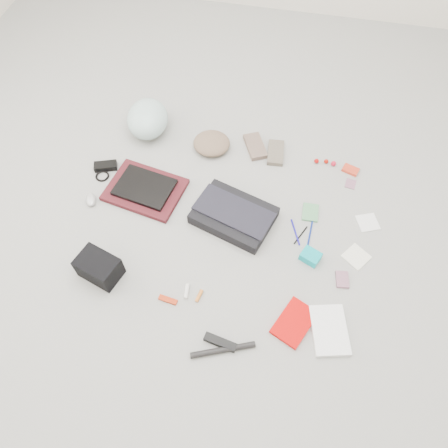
% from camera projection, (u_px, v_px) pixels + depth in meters
% --- Properties ---
extents(ground_plane, '(4.00, 4.00, 0.00)m').
position_uv_depth(ground_plane, '(224.00, 229.00, 2.23)').
color(ground_plane, gray).
extents(messenger_bag, '(0.45, 0.38, 0.06)m').
position_uv_depth(messenger_bag, '(234.00, 215.00, 2.24)').
color(messenger_bag, black).
rests_on(messenger_bag, ground_plane).
extents(bag_flap, '(0.43, 0.29, 0.01)m').
position_uv_depth(bag_flap, '(234.00, 211.00, 2.20)').
color(bag_flap, black).
rests_on(bag_flap, messenger_bag).
extents(laptop_sleeve, '(0.44, 0.36, 0.03)m').
position_uv_depth(laptop_sleeve, '(145.00, 190.00, 2.35)').
color(laptop_sleeve, '#4B141A').
rests_on(laptop_sleeve, ground_plane).
extents(laptop, '(0.33, 0.26, 0.02)m').
position_uv_depth(laptop, '(144.00, 187.00, 2.33)').
color(laptop, black).
rests_on(laptop, laptop_sleeve).
extents(bike_helmet, '(0.29, 0.34, 0.18)m').
position_uv_depth(bike_helmet, '(148.00, 119.00, 2.53)').
color(bike_helmet, silver).
rests_on(bike_helmet, ground_plane).
extents(beanie, '(0.22, 0.21, 0.07)m').
position_uv_depth(beanie, '(212.00, 143.00, 2.50)').
color(beanie, brown).
rests_on(beanie, ground_plane).
extents(mitten_left, '(0.17, 0.21, 0.03)m').
position_uv_depth(mitten_left, '(255.00, 146.00, 2.52)').
color(mitten_left, '#715A4E').
rests_on(mitten_left, ground_plane).
extents(mitten_right, '(0.10, 0.18, 0.03)m').
position_uv_depth(mitten_right, '(276.00, 153.00, 2.49)').
color(mitten_right, '#685D4F').
rests_on(mitten_right, ground_plane).
extents(power_brick, '(0.14, 0.10, 0.03)m').
position_uv_depth(power_brick, '(106.00, 166.00, 2.43)').
color(power_brick, black).
rests_on(power_brick, ground_plane).
extents(cable_coil, '(0.08, 0.08, 0.01)m').
position_uv_depth(cable_coil, '(102.00, 176.00, 2.41)').
color(cable_coil, black).
rests_on(cable_coil, ground_plane).
extents(mouse, '(0.08, 0.10, 0.03)m').
position_uv_depth(mouse, '(91.00, 200.00, 2.31)').
color(mouse, '#A2A2A2').
rests_on(mouse, ground_plane).
extents(camera_bag, '(0.22, 0.18, 0.12)m').
position_uv_depth(camera_bag, '(99.00, 267.00, 2.04)').
color(camera_bag, black).
rests_on(camera_bag, ground_plane).
extents(multitool, '(0.09, 0.04, 0.01)m').
position_uv_depth(multitool, '(168.00, 300.00, 2.01)').
color(multitool, '#A52507').
rests_on(multitool, ground_plane).
extents(toiletry_tube_white, '(0.03, 0.07, 0.02)m').
position_uv_depth(toiletry_tube_white, '(187.00, 291.00, 2.03)').
color(toiletry_tube_white, silver).
rests_on(toiletry_tube_white, ground_plane).
extents(toiletry_tube_orange, '(0.03, 0.06, 0.02)m').
position_uv_depth(toiletry_tube_orange, '(199.00, 296.00, 2.02)').
color(toiletry_tube_orange, '#C56A23').
rests_on(toiletry_tube_orange, ground_plane).
extents(u_lock, '(0.15, 0.06, 0.03)m').
position_uv_depth(u_lock, '(220.00, 342.00, 1.90)').
color(u_lock, black).
rests_on(u_lock, ground_plane).
extents(bike_pump, '(0.27, 0.13, 0.03)m').
position_uv_depth(bike_pump, '(223.00, 350.00, 1.88)').
color(bike_pump, black).
rests_on(bike_pump, ground_plane).
extents(book_red, '(0.21, 0.24, 0.02)m').
position_uv_depth(book_red, '(294.00, 322.00, 1.95)').
color(book_red, '#D70603').
rests_on(book_red, ground_plane).
extents(book_white, '(0.20, 0.26, 0.02)m').
position_uv_depth(book_white, '(329.00, 330.00, 1.93)').
color(book_white, white).
rests_on(book_white, ground_plane).
extents(notepad, '(0.08, 0.11, 0.01)m').
position_uv_depth(notepad, '(310.00, 212.00, 2.28)').
color(notepad, '#4B8858').
rests_on(notepad, ground_plane).
extents(pen_blue, '(0.07, 0.15, 0.01)m').
position_uv_depth(pen_blue, '(295.00, 232.00, 2.22)').
color(pen_blue, '#161092').
rests_on(pen_blue, ground_plane).
extents(pen_black, '(0.06, 0.12, 0.01)m').
position_uv_depth(pen_black, '(301.00, 235.00, 2.21)').
color(pen_black, black).
rests_on(pen_black, ground_plane).
extents(pen_navy, '(0.02, 0.16, 0.01)m').
position_uv_depth(pen_navy, '(310.00, 234.00, 2.21)').
color(pen_navy, navy).
rests_on(pen_navy, ground_plane).
extents(accordion_wallet, '(0.11, 0.10, 0.05)m').
position_uv_depth(accordion_wallet, '(311.00, 257.00, 2.12)').
color(accordion_wallet, '#04A4AF').
rests_on(accordion_wallet, ground_plane).
extents(card_deck, '(0.07, 0.09, 0.02)m').
position_uv_depth(card_deck, '(342.00, 280.00, 2.07)').
color(card_deck, '#946177').
rests_on(card_deck, ground_plane).
extents(napkin_top, '(0.13, 0.13, 0.01)m').
position_uv_depth(napkin_top, '(368.00, 223.00, 2.25)').
color(napkin_top, silver).
rests_on(napkin_top, ground_plane).
extents(napkin_bottom, '(0.15, 0.15, 0.01)m').
position_uv_depth(napkin_bottom, '(356.00, 257.00, 2.14)').
color(napkin_bottom, silver).
rests_on(napkin_bottom, ground_plane).
extents(lollipop_a, '(0.03, 0.03, 0.03)m').
position_uv_depth(lollipop_a, '(316.00, 161.00, 2.46)').
color(lollipop_a, '#A40705').
rests_on(lollipop_a, ground_plane).
extents(lollipop_b, '(0.03, 0.03, 0.03)m').
position_uv_depth(lollipop_b, '(326.00, 161.00, 2.46)').
color(lollipop_b, '#9F0E04').
rests_on(lollipop_b, ground_plane).
extents(lollipop_c, '(0.03, 0.03, 0.03)m').
position_uv_depth(lollipop_c, '(334.00, 164.00, 2.45)').
color(lollipop_c, red).
rests_on(lollipop_c, ground_plane).
extents(altoids_tin, '(0.10, 0.08, 0.02)m').
position_uv_depth(altoids_tin, '(351.00, 170.00, 2.43)').
color(altoids_tin, red).
rests_on(altoids_tin, ground_plane).
extents(stamp_sheet, '(0.06, 0.07, 0.00)m').
position_uv_depth(stamp_sheet, '(351.00, 184.00, 2.38)').
color(stamp_sheet, '#955F78').
rests_on(stamp_sheet, ground_plane).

